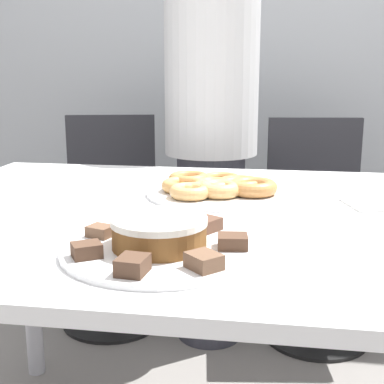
% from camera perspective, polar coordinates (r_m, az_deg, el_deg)
% --- Properties ---
extents(wall_back, '(8.00, 0.05, 2.60)m').
position_cam_1_polar(wall_back, '(2.85, 6.02, 17.00)').
color(wall_back, '#B2B7BC').
rests_on(wall_back, ground_plane).
extents(table, '(1.50, 1.09, 0.78)m').
position_cam_1_polar(table, '(1.27, 1.43, -5.76)').
color(table, white).
rests_on(table, ground_plane).
extents(person_standing, '(0.36, 0.36, 1.58)m').
position_cam_1_polar(person_standing, '(2.09, 2.05, 5.50)').
color(person_standing, '#383842').
rests_on(person_standing, ground_plane).
extents(office_chair_left, '(0.52, 0.52, 0.90)m').
position_cam_1_polar(office_chair_left, '(2.38, -8.64, -3.51)').
color(office_chair_left, black).
rests_on(office_chair_left, ground_plane).
extents(office_chair_right, '(0.50, 0.50, 0.90)m').
position_cam_1_polar(office_chair_right, '(2.29, 13.22, -4.44)').
color(office_chair_right, black).
rests_on(office_chair_right, ground_plane).
extents(plate_cake, '(0.36, 0.36, 0.01)m').
position_cam_1_polar(plate_cake, '(0.97, -3.49, -6.14)').
color(plate_cake, white).
rests_on(plate_cake, table).
extents(plate_donuts, '(0.35, 0.35, 0.01)m').
position_cam_1_polar(plate_donuts, '(1.40, 2.41, -0.12)').
color(plate_donuts, white).
rests_on(plate_donuts, table).
extents(frosted_cake, '(0.17, 0.17, 0.06)m').
position_cam_1_polar(frosted_cake, '(0.96, -3.51, -4.29)').
color(frosted_cake, brown).
rests_on(frosted_cake, plate_cake).
extents(lamington_0, '(0.06, 0.05, 0.02)m').
position_cam_1_polar(lamington_0, '(0.96, 4.36, -5.28)').
color(lamington_0, '#513828').
rests_on(lamington_0, plate_cake).
extents(lamington_1, '(0.07, 0.07, 0.03)m').
position_cam_1_polar(lamington_1, '(1.06, 1.48, -3.47)').
color(lamington_1, brown).
rests_on(lamington_1, plate_cake).
extents(lamington_2, '(0.05, 0.06, 0.03)m').
position_cam_1_polar(lamington_2, '(1.09, -4.37, -2.94)').
color(lamington_2, brown).
rests_on(lamington_2, plate_cake).
extents(lamington_3, '(0.06, 0.05, 0.02)m').
position_cam_1_polar(lamington_3, '(1.04, -9.73, -4.13)').
color(lamington_3, brown).
rests_on(lamington_3, plate_cake).
extents(lamington_4, '(0.06, 0.06, 0.02)m').
position_cam_1_polar(lamington_4, '(0.93, -11.17, -6.09)').
color(lamington_4, '#513828').
rests_on(lamington_4, plate_cake).
extents(lamington_5, '(0.05, 0.06, 0.03)m').
position_cam_1_polar(lamington_5, '(0.85, -6.35, -7.76)').
color(lamington_5, '#513828').
rests_on(lamington_5, plate_cake).
extents(lamington_6, '(0.07, 0.07, 0.03)m').
position_cam_1_polar(lamington_6, '(0.87, 1.28, -7.37)').
color(lamington_6, brown).
rests_on(lamington_6, plate_cake).
extents(donut_0, '(0.10, 0.10, 0.03)m').
position_cam_1_polar(donut_0, '(1.39, 2.42, 0.70)').
color(donut_0, tan).
rests_on(donut_0, plate_donuts).
extents(donut_1, '(0.13, 0.13, 0.04)m').
position_cam_1_polar(donut_1, '(1.37, 6.47, 0.52)').
color(donut_1, '#C68447').
rests_on(donut_1, plate_donuts).
extents(donut_2, '(0.12, 0.12, 0.03)m').
position_cam_1_polar(donut_2, '(1.43, 5.13, 0.90)').
color(donut_2, '#C68447').
rests_on(donut_2, plate_donuts).
extents(donut_3, '(0.11, 0.11, 0.03)m').
position_cam_1_polar(donut_3, '(1.47, 3.13, 1.30)').
color(donut_3, '#D18E4C').
rests_on(donut_3, plate_donuts).
extents(donut_4, '(0.11, 0.11, 0.03)m').
position_cam_1_polar(donut_4, '(1.47, -0.33, 1.40)').
color(donut_4, '#C68447').
rests_on(donut_4, plate_donuts).
extents(donut_5, '(0.12, 0.12, 0.03)m').
position_cam_1_polar(donut_5, '(1.40, -0.87, 0.71)').
color(donut_5, tan).
rests_on(donut_5, plate_donuts).
extents(donut_6, '(0.10, 0.10, 0.03)m').
position_cam_1_polar(donut_6, '(1.32, -0.19, 0.06)').
color(donut_6, '#E5AD66').
rests_on(donut_6, plate_donuts).
extents(donut_7, '(0.11, 0.11, 0.04)m').
position_cam_1_polar(donut_7, '(1.34, 2.95, 0.31)').
color(donut_7, '#E5AD66').
rests_on(donut_7, plate_donuts).
extents(napkin, '(0.18, 0.16, 0.01)m').
position_cam_1_polar(napkin, '(1.37, 19.31, -1.24)').
color(napkin, white).
rests_on(napkin, table).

